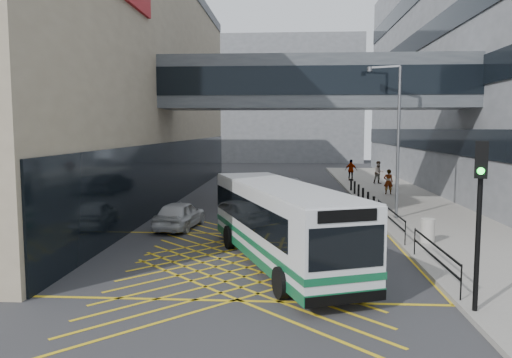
% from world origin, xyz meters
% --- Properties ---
extents(ground, '(120.00, 120.00, 0.00)m').
position_xyz_m(ground, '(0.00, 0.00, 0.00)').
color(ground, '#333335').
extents(building_whsmith, '(24.17, 42.00, 16.00)m').
position_xyz_m(building_whsmith, '(-17.98, 16.00, 8.00)').
color(building_whsmith, tan).
rests_on(building_whsmith, ground).
extents(building_far, '(28.00, 16.00, 18.00)m').
position_xyz_m(building_far, '(-2.00, 60.00, 9.00)').
color(building_far, slate).
rests_on(building_far, ground).
extents(skybridge, '(20.00, 4.10, 3.00)m').
position_xyz_m(skybridge, '(3.00, 12.00, 7.50)').
color(skybridge, '#484D52').
rests_on(skybridge, ground).
extents(pavement, '(6.00, 54.00, 0.16)m').
position_xyz_m(pavement, '(9.00, 15.00, 0.08)').
color(pavement, gray).
rests_on(pavement, ground).
extents(box_junction, '(12.00, 9.00, 0.01)m').
position_xyz_m(box_junction, '(0.00, 0.00, 0.00)').
color(box_junction, gold).
rests_on(box_junction, ground).
extents(bus, '(5.76, 10.41, 2.87)m').
position_xyz_m(bus, '(1.13, -0.58, 1.54)').
color(bus, silver).
rests_on(bus, ground).
extents(car_white, '(2.31, 4.54, 1.38)m').
position_xyz_m(car_white, '(-3.81, 5.54, 0.69)').
color(car_white, '#BDBEBF').
rests_on(car_white, ground).
extents(car_dark, '(2.43, 4.84, 1.45)m').
position_xyz_m(car_dark, '(0.03, 18.50, 0.73)').
color(car_dark, black).
rests_on(car_dark, ground).
extents(car_silver, '(2.02, 4.41, 1.35)m').
position_xyz_m(car_silver, '(1.71, 18.64, 0.67)').
color(car_silver, '#9B9FA4').
rests_on(car_silver, ground).
extents(traffic_light, '(0.35, 0.52, 4.38)m').
position_xyz_m(traffic_light, '(6.21, -5.39, 3.01)').
color(traffic_light, black).
rests_on(traffic_light, pavement).
extents(street_lamp, '(1.73, 0.92, 7.91)m').
position_xyz_m(street_lamp, '(6.96, 8.30, 4.67)').
color(street_lamp, slate).
rests_on(street_lamp, pavement).
extents(litter_bin, '(0.57, 0.57, 0.99)m').
position_xyz_m(litter_bin, '(7.19, 2.58, 0.65)').
color(litter_bin, '#ADA89E').
rests_on(litter_bin, pavement).
extents(kerb_railings, '(0.05, 12.54, 1.00)m').
position_xyz_m(kerb_railings, '(6.15, 1.78, 0.88)').
color(kerb_railings, black).
rests_on(kerb_railings, pavement).
extents(bollards, '(0.14, 10.14, 0.90)m').
position_xyz_m(bollards, '(6.25, 15.00, 0.61)').
color(bollards, black).
rests_on(bollards, pavement).
extents(pedestrian_a, '(0.75, 0.56, 1.78)m').
position_xyz_m(pedestrian_a, '(8.61, 17.88, 1.05)').
color(pedestrian_a, gray).
rests_on(pedestrian_a, pavement).
extents(pedestrian_b, '(1.03, 0.74, 1.91)m').
position_xyz_m(pedestrian_b, '(9.16, 24.76, 1.12)').
color(pedestrian_b, gray).
rests_on(pedestrian_b, pavement).
extents(pedestrian_c, '(1.24, 0.94, 1.89)m').
position_xyz_m(pedestrian_c, '(7.14, 27.18, 1.11)').
color(pedestrian_c, gray).
rests_on(pedestrian_c, pavement).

